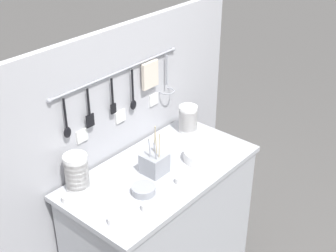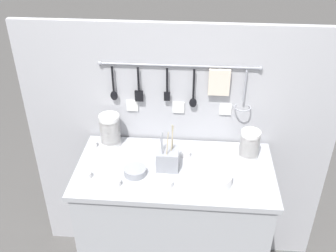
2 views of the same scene
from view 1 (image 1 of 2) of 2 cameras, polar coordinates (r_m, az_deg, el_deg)
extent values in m
cube|color=#ADAFB5|center=(2.56, -0.86, -5.59)|extent=(1.11, 0.58, 0.03)
cube|color=#ADAFB5|center=(2.87, -0.79, -13.43)|extent=(1.07, 0.55, 0.93)
cube|color=#B2B2B7|center=(2.81, -5.83, -4.75)|extent=(1.91, 0.04, 1.69)
cylinder|color=#93969E|center=(2.50, -6.02, 6.58)|extent=(0.90, 0.01, 0.01)
sphere|color=#93969E|center=(2.24, -14.28, 3.00)|extent=(0.02, 0.02, 0.02)
sphere|color=#93969E|center=(2.80, 0.66, 9.34)|extent=(0.02, 0.02, 0.02)
cylinder|color=black|center=(2.31, -12.43, 1.47)|extent=(0.01, 0.01, 0.16)
ellipsoid|color=black|center=(2.36, -12.16, -0.77)|extent=(0.04, 0.02, 0.06)
cylinder|color=#93969E|center=(2.28, -12.85, 3.47)|extent=(0.01, 0.01, 0.02)
cylinder|color=black|center=(2.39, -9.68, 2.86)|extent=(0.01, 0.01, 0.15)
cube|color=black|center=(2.43, -9.47, 0.65)|extent=(0.05, 0.01, 0.07)
cylinder|color=#93969E|center=(2.36, -10.03, 4.71)|extent=(0.01, 0.01, 0.02)
cylinder|color=black|center=(2.48, -6.82, 4.17)|extent=(0.01, 0.01, 0.15)
cube|color=black|center=(2.53, -6.68, 2.11)|extent=(0.04, 0.01, 0.06)
cylinder|color=#93969E|center=(2.46, -7.12, 5.97)|extent=(0.01, 0.01, 0.02)
cylinder|color=black|center=(2.58, -4.34, 4.93)|extent=(0.01, 0.01, 0.19)
ellipsoid|color=black|center=(2.63, -4.24, 2.59)|extent=(0.04, 0.02, 0.06)
cylinder|color=#93969E|center=(2.55, -4.62, 7.03)|extent=(0.01, 0.01, 0.02)
cube|color=beige|center=(2.67, -2.20, 6.26)|extent=(0.12, 0.02, 0.16)
cylinder|color=#93969E|center=(2.65, -2.43, 7.95)|extent=(0.01, 0.01, 0.02)
cylinder|color=#93969E|center=(2.78, -0.15, 6.81)|extent=(0.01, 0.01, 0.19)
torus|color=#93969E|center=(2.83, -0.14, 4.30)|extent=(0.10, 0.10, 0.01)
cylinder|color=#93969E|center=(2.75, -0.34, 8.81)|extent=(0.01, 0.01, 0.02)
cube|color=white|center=(2.46, -10.46, -1.18)|extent=(0.07, 0.01, 0.07)
cube|color=white|center=(2.62, -5.84, 1.17)|extent=(0.07, 0.01, 0.07)
cube|color=white|center=(2.79, -1.76, 3.24)|extent=(0.07, 0.01, 0.07)
cylinder|color=white|center=(2.45, -10.90, -7.07)|extent=(0.12, 0.12, 0.05)
cylinder|color=white|center=(2.43, -10.96, -6.58)|extent=(0.12, 0.12, 0.05)
cylinder|color=white|center=(2.42, -11.01, -6.09)|extent=(0.12, 0.12, 0.05)
cylinder|color=white|center=(2.40, -11.07, -5.59)|extent=(0.12, 0.12, 0.05)
cylinder|color=white|center=(2.39, -11.13, -5.09)|extent=(0.12, 0.12, 0.05)
cylinder|color=white|center=(2.37, -11.19, -4.58)|extent=(0.12, 0.12, 0.05)
cylinder|color=white|center=(2.36, -11.25, -4.06)|extent=(0.12, 0.12, 0.05)
cylinder|color=white|center=(2.90, 2.42, -0.29)|extent=(0.11, 0.11, 0.04)
cylinder|color=white|center=(2.89, 2.43, 0.09)|extent=(0.11, 0.11, 0.04)
cylinder|color=white|center=(2.88, 2.44, 0.47)|extent=(0.11, 0.11, 0.04)
cylinder|color=white|center=(2.86, 2.45, 0.85)|extent=(0.11, 0.11, 0.04)
cylinder|color=white|center=(2.85, 2.46, 1.24)|extent=(0.11, 0.11, 0.04)
cylinder|color=white|center=(2.84, 2.47, 1.63)|extent=(0.11, 0.11, 0.04)
cylinder|color=white|center=(2.83, 2.48, 2.02)|extent=(0.11, 0.11, 0.04)
cylinder|color=white|center=(2.64, 3.99, -4.05)|extent=(0.19, 0.19, 0.01)
cylinder|color=white|center=(2.63, 4.00, -3.90)|extent=(0.19, 0.19, 0.01)
cylinder|color=white|center=(2.63, 4.00, -3.74)|extent=(0.19, 0.19, 0.01)
cylinder|color=white|center=(2.62, 4.01, -3.58)|extent=(0.19, 0.19, 0.01)
cylinder|color=white|center=(2.62, 4.02, -3.42)|extent=(0.19, 0.19, 0.01)
cylinder|color=white|center=(2.61, 4.02, -3.26)|extent=(0.19, 0.19, 0.01)
cylinder|color=white|center=(2.61, 4.03, -3.10)|extent=(0.19, 0.19, 0.01)
cylinder|color=#93969E|center=(2.38, -3.00, -7.78)|extent=(0.12, 0.12, 0.04)
cube|color=#93969E|center=(2.50, -1.66, -4.57)|extent=(0.12, 0.12, 0.11)
cylinder|color=#C6B793|center=(2.46, -1.45, -2.34)|extent=(0.02, 0.03, 0.21)
cylinder|color=#93969E|center=(2.42, -1.50, -3.57)|extent=(0.02, 0.02, 0.16)
cylinder|color=#93969E|center=(2.44, -2.23, -3.27)|extent=(0.01, 0.02, 0.16)
cylinder|color=#C6B793|center=(2.43, -1.08, -2.98)|extent=(0.02, 0.01, 0.20)
cylinder|color=#C6B793|center=(2.47, -1.66, -2.10)|extent=(0.01, 0.03, 0.22)
cylinder|color=white|center=(2.28, -2.61, -9.83)|extent=(0.05, 0.05, 0.04)
cylinder|color=white|center=(2.38, -12.23, -8.66)|extent=(0.05, 0.05, 0.04)
cylinder|color=white|center=(2.65, -1.95, -3.50)|extent=(0.05, 0.05, 0.04)
cylinder|color=white|center=(2.22, -6.71, -11.36)|extent=(0.05, 0.05, 0.04)
cylinder|color=white|center=(2.45, 1.49, -6.61)|extent=(0.05, 0.05, 0.04)
camera|label=2|loc=(1.71, 54.70, 14.50)|focal=42.00mm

